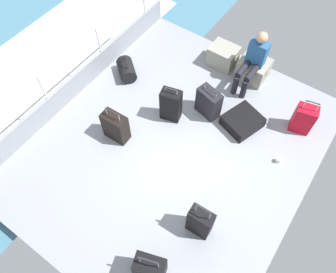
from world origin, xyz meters
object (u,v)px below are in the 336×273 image
Objects in this scene: suitcase_0 at (242,121)px; duffel_bag at (126,70)px; paper_cup at (279,160)px; suitcase_6 at (116,127)px; cargo_crate_1 at (253,69)px; suitcase_1 at (171,105)px; cargo_crate_0 at (223,56)px; suitcase_3 at (209,103)px; suitcase_2 at (303,119)px; passenger_seated at (253,60)px; suitcase_4 at (200,222)px; suitcase_5 at (150,268)px.

duffel_bag is (-2.42, -0.24, 0.05)m from suitcase_0.
suitcase_6 is at bearing -155.79° from paper_cup.
cargo_crate_1 reaches higher than suitcase_0.
cargo_crate_0 is at bearing 86.69° from suitcase_1.
paper_cup is at bearing -7.69° from suitcase_3.
suitcase_2 is at bearing 22.43° from suitcase_3.
suitcase_3 is at bearing -103.85° from passenger_seated.
suitcase_4 is at bearing -44.06° from suitcase_1.
duffel_bag is (-1.77, -0.13, -0.12)m from suitcase_3.
suitcase_6 is 1.43m from duffel_bag.
cargo_crate_0 is at bearing 133.10° from suitcase_0.
cargo_crate_0 is at bearing 165.35° from passenger_seated.
suitcase_4 reaches higher than suitcase_3.
suitcase_6 is (-2.03, 0.58, -0.03)m from suitcase_4.
passenger_seated is 1.85m from paper_cup.
suitcase_1 is (-0.75, -1.52, -0.26)m from passenger_seated.
passenger_seated is at bearing 134.71° from paper_cup.
suitcase_4 is (1.50, -1.46, -0.02)m from suitcase_1.
suitcase_2 is at bearing 28.43° from suitcase_1.
suitcase_5 is (0.14, -2.92, 0.17)m from suitcase_0.
paper_cup is at bearing -45.29° from passenger_seated.
paper_cup is (2.00, 0.26, -0.28)m from suitcase_1.
suitcase_6 is at bearing -116.30° from cargo_crate_1.
suitcase_6 is (-1.01, -1.34, 0.00)m from suitcase_3.
suitcase_1 is 0.68m from suitcase_3.
cargo_crate_1 is 1.20m from suitcase_0.
cargo_crate_0 is at bearing 143.04° from paper_cup.
cargo_crate_1 is at bearing 1.40° from cargo_crate_0.
passenger_seated is (0.00, -0.19, 0.39)m from cargo_crate_1.
suitcase_2 is (2.00, 1.08, -0.05)m from suitcase_1.
suitcase_6 is at bearing -142.18° from suitcase_2.
passenger_seated is 1.49× the size of suitcase_0.
passenger_seated is at bearing 30.27° from duffel_bag.
suitcase_4 is at bearing -76.59° from cargo_crate_1.
suitcase_2 is 1.13× the size of suitcase_3.
suitcase_4 is at bearing -106.07° from paper_cup.
suitcase_4 is 3.31m from duffel_bag.
suitcase_1 is at bearing -93.31° from cargo_crate_0.
paper_cup is at bearing -90.35° from suitcase_2.
passenger_seated is at bearing 112.43° from suitcase_0.
suitcase_3 is 2.92m from suitcase_5.
suitcase_4 is at bearing -32.73° from duffel_bag.
suitcase_3 is at bearing 172.31° from paper_cup.
passenger_seated is 1.51× the size of suitcase_2.
cargo_crate_1 is at bearing 63.70° from suitcase_6.
suitcase_4 reaches higher than cargo_crate_1.
suitcase_5 is (-0.22, -0.89, -0.04)m from suitcase_4.
cargo_crate_0 is 2.38m from paper_cup.
suitcase_5 is at bearing -74.19° from suitcase_3.
suitcase_4 is at bearing -62.12° from suitcase_3.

